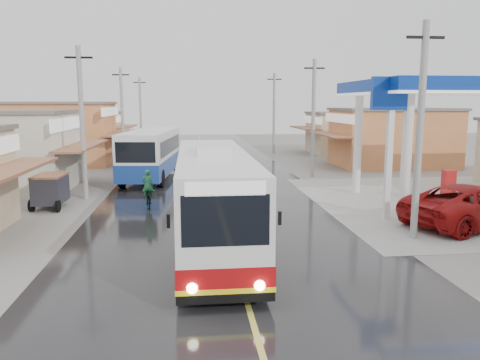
{
  "coord_description": "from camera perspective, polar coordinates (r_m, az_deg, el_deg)",
  "views": [
    {
      "loc": [
        -1.4,
        -16.39,
        5.1
      ],
      "look_at": [
        0.67,
        2.85,
        1.9
      ],
      "focal_mm": 35.0,
      "sensor_mm": 36.0,
      "label": 1
    }
  ],
  "objects": [
    {
      "name": "centre_line",
      "position": [
        31.83,
        -3.54,
        0.18
      ],
      "size": [
        0.15,
        90.0,
        0.01
      ],
      "primitive_type": "cube",
      "color": "#D8CC4C",
      "rests_on": "road"
    },
    {
      "name": "cyclist",
      "position": [
        23.52,
        -11.12,
        -1.77
      ],
      "size": [
        0.87,
        1.83,
        1.9
      ],
      "rotation": [
        0.0,
        0.0,
        0.15
      ],
      "color": "black",
      "rests_on": "ground"
    },
    {
      "name": "shopfronts_left",
      "position": [
        36.65,
        -24.52,
        0.53
      ],
      "size": [
        11.0,
        44.0,
        5.2
      ],
      "primitive_type": null,
      "color": "tan",
      "rests_on": "ground"
    },
    {
      "name": "road",
      "position": [
        31.83,
        -3.54,
        0.16
      ],
      "size": [
        12.0,
        90.0,
        0.02
      ],
      "primitive_type": "cube",
      "color": "black",
      "rests_on": "ground"
    },
    {
      "name": "shopfronts_right",
      "position": [
        33.18,
        23.57,
        -0.25
      ],
      "size": [
        11.0,
        44.0,
        4.8
      ],
      "primitive_type": null,
      "color": "beige",
      "rests_on": "ground"
    },
    {
      "name": "utility_poles_left",
      "position": [
        33.26,
        -15.76,
        0.21
      ],
      "size": [
        1.6,
        50.0,
        8.0
      ],
      "primitive_type": null,
      "color": "gray",
      "rests_on": "ground"
    },
    {
      "name": "utility_poles_right",
      "position": [
        32.89,
        8.73,
        0.35
      ],
      "size": [
        1.6,
        36.0,
        8.0
      ],
      "primitive_type": null,
      "color": "gray",
      "rests_on": "ground"
    },
    {
      "name": "ground",
      "position": [
        17.22,
        -1.22,
        -7.85
      ],
      "size": [
        120.0,
        120.0,
        0.0
      ],
      "primitive_type": "plane",
      "color": "slate",
      "rests_on": "ground"
    },
    {
      "name": "tricycle_near",
      "position": [
        24.56,
        -22.16,
        -1.03
      ],
      "size": [
        1.51,
        2.23,
        1.68
      ],
      "rotation": [
        0.0,
        0.0,
        -0.03
      ],
      "color": "#26262D",
      "rests_on": "ground"
    },
    {
      "name": "coach_bus",
      "position": [
        16.82,
        -3.28,
        -2.1
      ],
      "size": [
        2.77,
        11.68,
        3.64
      ],
      "rotation": [
        0.0,
        0.0,
        0.0
      ],
      "color": "silver",
      "rests_on": "road"
    },
    {
      "name": "second_bus",
      "position": [
        32.21,
        -10.72,
        3.25
      ],
      "size": [
        3.7,
        10.04,
        3.26
      ],
      "rotation": [
        0.0,
        0.0,
        -0.11
      ],
      "color": "silver",
      "rests_on": "road"
    },
    {
      "name": "jeepney",
      "position": [
        21.86,
        26.42,
        -2.77
      ],
      "size": [
        6.9,
        4.95,
        1.75
      ],
      "primitive_type": "imported",
      "rotation": [
        0.0,
        0.0,
        1.94
      ],
      "color": "#9A0F0F",
      "rests_on": "ground"
    }
  ]
}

